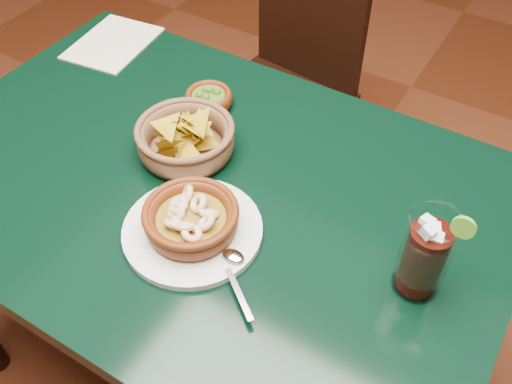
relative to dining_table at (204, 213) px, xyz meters
The scene contains 9 objects.
ground 0.65m from the dining_table, ahead, with size 7.00×7.00×0.00m, color #471C0C.
dining_table is the anchor object (origin of this frame).
dining_chair 0.75m from the dining_table, 105.03° to the left, with size 0.44×0.44×0.86m.
shrimp_plate 0.19m from the dining_table, 60.40° to the right, with size 0.32×0.25×0.08m.
chip_basket 0.16m from the dining_table, 143.76° to the left, with size 0.23×0.23×0.14m.
guacamole_ramekin 0.26m from the dining_table, 120.33° to the left, with size 0.12×0.12×0.04m.
cola_drink 0.48m from the dining_table, ahead, with size 0.17×0.17×0.19m.
glass_ashtray 0.21m from the dining_table, 144.02° to the left, with size 0.14×0.14×0.03m.
paper_menu 0.56m from the dining_table, 149.06° to the left, with size 0.20×0.25×0.00m.
Camera 1 is at (0.50, -0.61, 1.55)m, focal length 40.00 mm.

